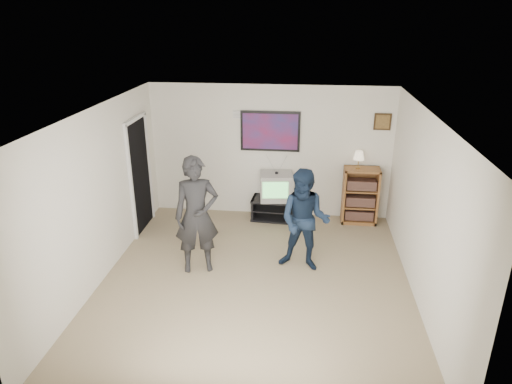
% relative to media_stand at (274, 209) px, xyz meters
% --- Properties ---
extents(room_shell, '(4.51, 5.00, 2.51)m').
position_rel_media_stand_xyz_m(room_shell, '(-0.11, -1.88, 1.04)').
color(room_shell, '#7B6C4E').
rests_on(room_shell, ground).
extents(media_stand, '(0.86, 0.52, 0.42)m').
position_rel_media_stand_xyz_m(media_stand, '(0.00, 0.00, 0.00)').
color(media_stand, black).
rests_on(media_stand, room_shell).
extents(crt_television, '(0.65, 0.58, 0.50)m').
position_rel_media_stand_xyz_m(crt_television, '(0.04, 0.00, 0.46)').
color(crt_television, '#A09F9B').
rests_on(crt_television, media_stand).
extents(bookshelf, '(0.65, 0.37, 1.06)m').
position_rel_media_stand_xyz_m(bookshelf, '(1.59, 0.05, 0.32)').
color(bookshelf, brown).
rests_on(bookshelf, room_shell).
extents(table_lamp, '(0.20, 0.20, 0.32)m').
position_rel_media_stand_xyz_m(table_lamp, '(1.51, 0.06, 1.01)').
color(table_lamp, beige).
rests_on(table_lamp, bookshelf).
extents(person_tall, '(0.76, 0.60, 1.80)m').
position_rel_media_stand_xyz_m(person_tall, '(-1.01, -1.94, 0.69)').
color(person_tall, black).
rests_on(person_tall, room_shell).
extents(person_short, '(0.88, 0.74, 1.60)m').
position_rel_media_stand_xyz_m(person_short, '(0.58, -1.73, 0.59)').
color(person_short, '#132136').
rests_on(person_short, room_shell).
extents(controller_left, '(0.06, 0.12, 0.03)m').
position_rel_media_stand_xyz_m(controller_left, '(-1.01, -1.72, 1.03)').
color(controller_left, white).
rests_on(controller_left, person_tall).
extents(controller_right, '(0.08, 0.12, 0.03)m').
position_rel_media_stand_xyz_m(controller_right, '(0.60, -1.54, 0.90)').
color(controller_right, white).
rests_on(controller_right, person_short).
extents(poster, '(1.10, 0.03, 0.75)m').
position_rel_media_stand_xyz_m(poster, '(-0.11, 0.25, 1.44)').
color(poster, black).
rests_on(poster, room_shell).
extents(air_vent, '(0.28, 0.02, 0.14)m').
position_rel_media_stand_xyz_m(air_vent, '(-0.66, 0.25, 1.74)').
color(air_vent, white).
rests_on(air_vent, room_shell).
extents(small_picture, '(0.30, 0.03, 0.30)m').
position_rel_media_stand_xyz_m(small_picture, '(1.89, 0.25, 1.67)').
color(small_picture, black).
rests_on(small_picture, room_shell).
extents(doorway, '(0.03, 0.85, 2.00)m').
position_rel_media_stand_xyz_m(doorway, '(-2.34, -0.63, 0.79)').
color(doorway, black).
rests_on(doorway, room_shell).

